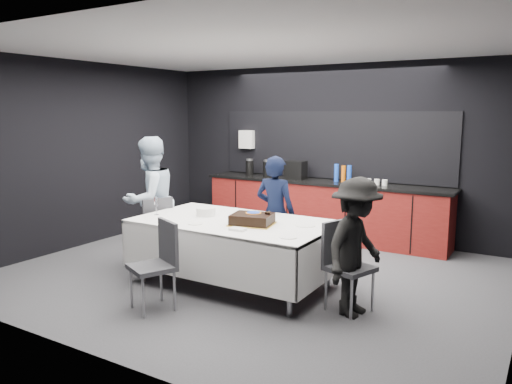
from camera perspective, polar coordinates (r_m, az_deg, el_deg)
ground at (r=6.41m, az=-0.47°, el=-9.42°), size 6.00×6.00×0.00m
room_shell at (r=6.08m, az=-0.49°, el=7.41°), size 6.04×5.04×2.82m
kitchenette at (r=8.20m, az=7.59°, el=-1.47°), size 4.10×0.64×2.05m
party_table at (r=5.91m, az=-2.52°, el=-4.58°), size 2.32×1.32×0.78m
cake_assembly at (r=5.65m, az=-0.43°, el=-3.13°), size 0.55×0.49×0.16m
plate_stack at (r=6.16m, az=-5.75°, el=-2.25°), size 0.24×0.24×0.10m
loose_plate_near at (r=5.74m, az=-6.94°, el=-3.58°), size 0.18×0.18×0.01m
loose_plate_right_a at (r=5.63m, az=5.64°, el=-3.81°), size 0.22×0.22×0.01m
loose_plate_right_b at (r=5.10m, az=3.71°, el=-5.16°), size 0.18×0.18×0.01m
loose_plate_far at (r=6.12m, az=0.14°, el=-2.72°), size 0.20×0.20×0.01m
fork_pile at (r=5.38m, az=-2.09°, el=-4.28°), size 0.18×0.12×0.03m
champagne_flute at (r=6.29m, az=-11.33°, el=-1.15°), size 0.06×0.06×0.22m
chair_left at (r=6.80m, az=-11.49°, el=-3.84°), size 0.55×0.55×0.92m
chair_right at (r=5.30m, az=10.03°, el=-7.52°), size 0.54×0.54×0.92m
chair_near at (r=5.33m, az=-11.04°, el=-7.46°), size 0.56×0.56×0.92m
person_center at (r=6.49m, az=2.21°, el=-2.39°), size 0.55×0.37×1.49m
person_left at (r=6.91m, az=-12.04°, el=-0.92°), size 0.72×0.89×1.72m
person_right at (r=5.11m, az=11.35°, el=-6.21°), size 0.64×0.97×1.41m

